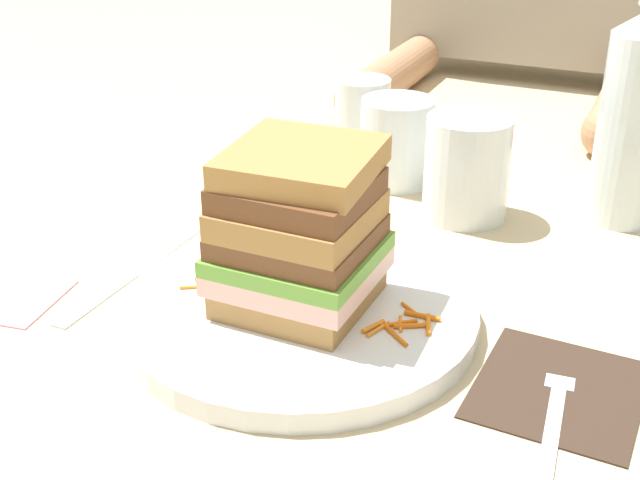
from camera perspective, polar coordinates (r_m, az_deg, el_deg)
ground_plane at (r=0.66m, az=-1.39°, el=-5.55°), size 3.00×3.00×0.00m
main_plate at (r=0.66m, az=-1.07°, el=-4.84°), size 0.28×0.28×0.02m
sandwich at (r=0.63m, az=-1.09°, el=0.63°), size 0.12×0.12×0.13m
carrot_shred_0 at (r=0.70m, az=-6.49°, el=-2.40°), size 0.01×0.03×0.00m
carrot_shred_1 at (r=0.68m, az=-8.54°, el=-3.19°), size 0.02×0.01×0.00m
carrot_shred_2 at (r=0.69m, az=-5.45°, el=-2.75°), size 0.02×0.01×0.00m
carrot_shred_3 at (r=0.70m, az=-6.93°, el=-2.33°), size 0.01×0.02×0.00m
carrot_shred_4 at (r=0.69m, az=-7.30°, el=-2.52°), size 0.03×0.01×0.00m
carrot_shred_5 at (r=0.68m, az=-5.57°, el=-2.92°), size 0.01×0.02×0.00m
carrot_shred_6 at (r=0.71m, az=-6.88°, el=-1.99°), size 0.01×0.03×0.00m
carrot_shred_7 at (r=0.69m, az=-6.33°, el=-2.53°), size 0.02×0.01×0.00m
carrot_shred_8 at (r=0.67m, az=-7.64°, el=-3.44°), size 0.01×0.02×0.00m
carrot_shred_9 at (r=0.63m, az=5.26°, el=-5.87°), size 0.02×0.02×0.00m
carrot_shred_10 at (r=0.63m, az=6.29°, el=-5.64°), size 0.02×0.02×0.00m
carrot_shred_11 at (r=0.63m, az=7.40°, el=-5.73°), size 0.01×0.03×0.00m
carrot_shred_12 at (r=0.64m, az=6.99°, el=-5.15°), size 0.03×0.00×0.00m
carrot_shred_13 at (r=0.65m, az=6.21°, el=-4.75°), size 0.02×0.02×0.00m
carrot_shred_14 at (r=0.62m, az=3.99°, el=-6.08°), size 0.01×0.02×0.00m
carrot_shred_15 at (r=0.61m, az=5.19°, el=-6.51°), size 0.02×0.02×0.00m
carrot_shred_16 at (r=0.63m, az=5.56°, el=-5.65°), size 0.01×0.02×0.00m
carrot_shred_17 at (r=0.62m, az=3.65°, el=-5.90°), size 0.01×0.02×0.00m
napkin_dark at (r=0.61m, az=15.96°, el=-9.73°), size 0.12×0.13×0.00m
fork at (r=0.59m, az=15.81°, el=-10.71°), size 0.03×0.17×0.00m
knife at (r=0.75m, az=-12.84°, el=-2.29°), size 0.02×0.20×0.00m
juice_glass at (r=0.84m, az=9.93°, el=4.47°), size 0.08×0.08×0.10m
water_bottle at (r=0.85m, az=20.90°, el=8.12°), size 0.07×0.07×0.25m
empty_tumbler_0 at (r=1.00m, az=2.91°, el=8.47°), size 0.07×0.07×0.09m
empty_tumbler_1 at (r=0.91m, az=5.26°, el=6.70°), size 0.08×0.08×0.09m
napkin_pink at (r=0.74m, az=-20.19°, el=-3.71°), size 0.09×0.09×0.00m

